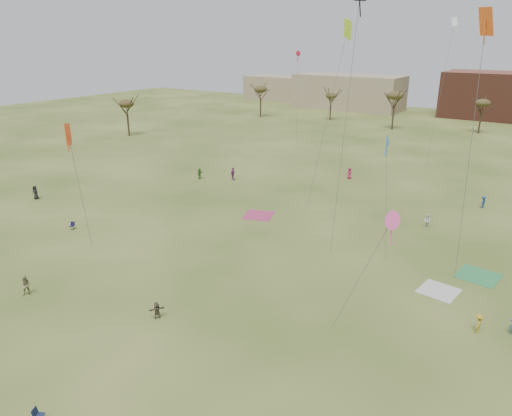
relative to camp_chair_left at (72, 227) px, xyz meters
The scene contains 19 objects.
ground 22.95m from the camp_chair_left, 17.82° to the right, with size 260.00×260.00×0.00m, color #324816.
spectator_fore_b 14.56m from the camp_chair_left, 50.14° to the right, with size 0.86×0.67×1.77m, color #91895C.
spectator_fore_c 22.35m from the camp_chair_left, 19.89° to the right, with size 1.29×0.41×1.39m, color brown.
flyer_mid_a 13.91m from the camp_chair_left, 163.25° to the left, with size 0.91×0.59×1.87m, color black.
flyer_mid_b 42.27m from the camp_chair_left, ahead, with size 0.97×0.56×1.50m, color #B79422.
spectator_mid_d 26.35m from the camp_chair_left, 82.46° to the left, with size 1.15×0.48×1.97m, color #983F8A.
spectator_mid_e 40.57m from the camp_chair_left, 34.64° to the left, with size 0.77×0.60×1.58m, color white.
flyer_far_a 23.84m from the camp_chair_left, 92.92° to the left, with size 1.55×0.49×1.67m, color #377F2A.
flyer_far_b 40.85m from the camp_chair_left, 63.83° to the left, with size 0.85×0.55×1.74m, color #B81F54.
flyer_far_c 50.48m from the camp_chair_left, 41.98° to the left, with size 1.01×0.58×1.57m, color navy.
blanket_cream 39.23m from the camp_chair_left, 13.13° to the left, with size 3.04×3.04×0.03m, color silver.
blanket_plum 21.71m from the camp_chair_left, 45.66° to the left, with size 3.46×3.46×0.03m, color #B23661.
blanket_olive 42.78m from the camp_chair_left, 18.71° to the left, with size 3.45×3.45×0.03m, color #328A4C.
camp_chair_left is the anchor object (origin of this frame).
kites_aloft 40.92m from the camp_chair_left, 36.26° to the left, with size 52.93×62.32×24.06m.
tree_line 74.87m from the camp_chair_left, 75.24° to the left, with size 117.44×49.32×8.91m.
building_tan 108.88m from the camp_chair_left, 96.95° to the left, with size 32.00×14.00×10.00m, color #937F60.
building_brick 116.26m from the camp_chair_left, 76.63° to the left, with size 26.00×16.00×12.00m, color brown.
building_tan_west 122.87m from the camp_chair_left, 110.57° to the left, with size 20.00×12.00×8.00m, color #937F60.
Camera 1 is at (23.07, -22.48, 20.56)m, focal length 33.01 mm.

